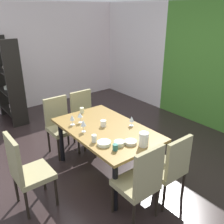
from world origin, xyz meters
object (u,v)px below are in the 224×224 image
at_px(chair_right_near, 141,181).
at_px(serving_bowl_right, 119,143).
at_px(wine_glass_north, 80,115).
at_px(display_shelf, 9,80).
at_px(wine_glass_corner, 132,119).
at_px(cup_south, 82,110).
at_px(cup_front, 115,147).
at_px(chair_left_near, 60,123).
at_px(chair_head_near, 26,170).
at_px(cup_west, 94,138).
at_px(wine_glass_center, 83,123).
at_px(pitcher_near_shelf, 144,139).
at_px(serving_bowl_rear, 131,142).
at_px(serving_bowl_left, 104,143).
at_px(chair_left_far, 85,116).
at_px(cup_east, 103,123).
at_px(wine_glass_near_window, 72,118).
at_px(dining_table, 106,134).
at_px(chair_right_far, 169,166).

relative_size(chair_right_near, serving_bowl_right, 7.42).
bearing_deg(wine_glass_north, display_shelf, -173.55).
bearing_deg(wine_glass_corner, wine_glass_north, -135.85).
bearing_deg(display_shelf, cup_south, 12.82).
bearing_deg(cup_front, chair_left_near, 179.31).
bearing_deg(chair_head_near, cup_west, 74.51).
relative_size(wine_glass_center, pitcher_near_shelf, 0.96).
bearing_deg(cup_west, serving_bowl_rear, 46.00).
height_order(serving_bowl_left, cup_south, cup_south).
bearing_deg(wine_glass_center, chair_right_near, 3.11).
bearing_deg(wine_glass_north, cup_west, -15.09).
relative_size(chair_right_near, pitcher_near_shelf, 5.47).
distance_m(chair_left_far, cup_south, 0.45).
bearing_deg(wine_glass_center, cup_south, 150.28).
height_order(serving_bowl_right, cup_west, cup_west).
distance_m(cup_front, pitcher_near_shelf, 0.38).
bearing_deg(cup_front, cup_east, 156.25).
xyz_separation_m(serving_bowl_left, cup_west, (-0.14, -0.06, 0.03)).
bearing_deg(wine_glass_near_window, chair_right_near, 2.95).
relative_size(wine_glass_center, cup_east, 1.95).
height_order(dining_table, chair_left_near, chair_left_near).
bearing_deg(wine_glass_corner, chair_head_near, -96.42).
height_order(dining_table, chair_right_far, chair_right_far).
distance_m(chair_left_near, chair_right_near, 1.99).
bearing_deg(chair_head_near, wine_glass_near_window, 113.72).
relative_size(chair_left_near, chair_head_near, 0.94).
distance_m(dining_table, pitcher_near_shelf, 0.72).
bearing_deg(chair_right_near, serving_bowl_left, 94.50).
height_order(dining_table, pitcher_near_shelf, pitcher_near_shelf).
relative_size(chair_right_far, wine_glass_north, 6.14).
xyz_separation_m(serving_bowl_left, pitcher_near_shelf, (0.33, 0.38, 0.07)).
distance_m(chair_head_near, wine_glass_corner, 1.60).
relative_size(serving_bowl_rear, serving_bowl_left, 0.90).
bearing_deg(chair_right_far, serving_bowl_right, 129.05).
relative_size(chair_head_near, cup_south, 11.27).
xyz_separation_m(wine_glass_north, cup_west, (0.62, -0.17, -0.07)).
relative_size(serving_bowl_right, serving_bowl_rear, 0.85).
bearing_deg(chair_head_near, chair_right_near, 43.48).
relative_size(chair_left_far, chair_head_near, 0.95).
xyz_separation_m(display_shelf, cup_front, (3.44, 0.20, -0.12)).
xyz_separation_m(dining_table, wine_glass_north, (-0.40, -0.19, 0.21)).
height_order(wine_glass_north, serving_bowl_right, wine_glass_north).
bearing_deg(chair_right_near, pitcher_near_shelf, 42.57).
relative_size(cup_east, cup_front, 1.14).
bearing_deg(cup_east, cup_south, 178.31).
bearing_deg(pitcher_near_shelf, dining_table, -173.70).
distance_m(chair_right_far, cup_front, 0.73).
relative_size(chair_head_near, wine_glass_corner, 6.96).
bearing_deg(chair_head_near, serving_bowl_rear, 64.62).
distance_m(dining_table, chair_right_far, 1.03).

